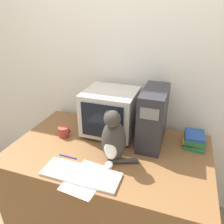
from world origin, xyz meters
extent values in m
cube|color=silver|center=(0.00, 0.94, 1.25)|extent=(7.00, 0.05, 2.50)
cube|color=brown|center=(0.00, 0.44, 0.38)|extent=(1.45, 0.87, 0.77)
cube|color=#BCB7AD|center=(-0.07, 0.66, 0.78)|extent=(0.28, 0.22, 0.02)
cube|color=#BCB7AD|center=(-0.07, 0.66, 0.96)|extent=(0.40, 0.37, 0.34)
cube|color=black|center=(-0.07, 0.48, 0.96)|extent=(0.32, 0.01, 0.27)
cube|color=#28282D|center=(0.28, 0.63, 0.98)|extent=(0.17, 0.39, 0.43)
cube|color=slate|center=(0.28, 0.43, 1.10)|extent=(0.12, 0.01, 0.08)
cube|color=silver|center=(-0.07, 0.11, 0.78)|extent=(0.49, 0.17, 0.02)
cube|color=beige|center=(-0.07, 0.11, 0.79)|extent=(0.44, 0.14, 0.00)
ellipsoid|color=#38332D|center=(0.07, 0.33, 0.92)|extent=(0.17, 0.16, 0.30)
ellipsoid|color=white|center=(0.07, 0.27, 0.89)|extent=(0.09, 0.04, 0.16)
sphere|color=#38332D|center=(0.07, 0.30, 1.09)|extent=(0.11, 0.11, 0.11)
cone|color=#38332D|center=(0.04, 0.30, 1.13)|extent=(0.04, 0.04, 0.03)
cone|color=#38332D|center=(0.10, 0.30, 1.13)|extent=(0.04, 0.04, 0.03)
ellipsoid|color=white|center=(0.07, 0.24, 0.79)|extent=(0.05, 0.08, 0.04)
cylinder|color=#38332D|center=(0.15, 0.31, 0.78)|extent=(0.20, 0.11, 0.03)
cube|color=#28703D|center=(0.60, 0.70, 0.78)|extent=(0.16, 0.22, 0.02)
cube|color=gold|center=(0.59, 0.70, 0.80)|extent=(0.16, 0.16, 0.02)
cube|color=#28703D|center=(0.59, 0.70, 0.83)|extent=(0.15, 0.18, 0.03)
cube|color=#234793|center=(0.59, 0.70, 0.85)|extent=(0.15, 0.18, 0.02)
cylinder|color=navy|center=(-0.24, 0.25, 0.77)|extent=(0.14, 0.01, 0.01)
cube|color=white|center=(-0.03, 0.10, 0.77)|extent=(0.24, 0.32, 0.00)
cylinder|color=#9E382D|center=(-0.40, 0.48, 0.81)|extent=(0.09, 0.09, 0.08)
torus|color=#9E382D|center=(-0.36, 0.48, 0.81)|extent=(0.01, 0.06, 0.06)
camera|label=1|loc=(0.46, -0.81, 1.71)|focal=35.00mm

